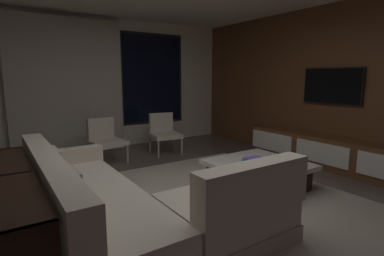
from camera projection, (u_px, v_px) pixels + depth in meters
The scene contains 12 objects.
floor at pixel (194, 210), 3.42m from camera, with size 9.20×9.20×0.00m, color #564C44.
back_wall_with_window at pixel (92, 85), 6.13m from camera, with size 6.60×0.30×2.70m.
media_wall at pixel (350, 86), 4.87m from camera, with size 0.12×7.80×2.70m.
area_rug at pixel (223, 206), 3.53m from camera, with size 3.20×3.80×0.01m, color #ADA391.
sectional_couch at pixel (125, 207), 2.83m from camera, with size 1.98×2.50×0.82m.
coffee_table at pixel (258, 174), 4.09m from camera, with size 1.16×1.16×0.36m.
book_stack_on_coffee_table at pixel (253, 161), 3.97m from camera, with size 0.26×0.18×0.09m.
accent_chair_near_window at pixel (164, 131), 6.00m from camera, with size 0.61×0.63×0.78m.
accent_chair_by_curtain at pixel (105, 138), 5.31m from camera, with size 0.62×0.64×0.78m.
media_console at pixel (332, 154), 4.94m from camera, with size 0.46×3.10×0.52m.
mounted_tv at pixel (332, 86), 5.02m from camera, with size 0.05×1.04×0.60m.
console_table_behind_couch at pixel (10, 214), 2.41m from camera, with size 0.40×2.10×0.74m.
Camera 1 is at (-1.81, -2.66, 1.50)m, focal length 28.17 mm.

